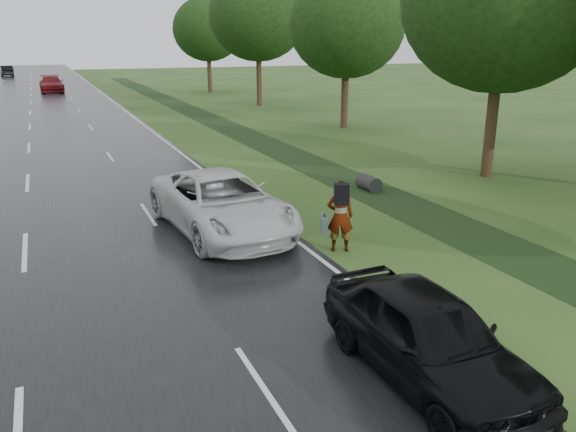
{
  "coord_description": "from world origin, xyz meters",
  "views": [
    {
      "loc": [
        0.84,
        -7.11,
        5.22
      ],
      "look_at": [
        5.84,
        4.39,
        1.3
      ],
      "focal_mm": 35.0,
      "sensor_mm": 36.0,
      "label": 1
    }
  ],
  "objects": [
    {
      "name": "dark_sedan",
      "position": [
        6.0,
        -0.77,
        0.78
      ],
      "size": [
        1.79,
        4.38,
        1.49
      ],
      "primitive_type": "imported",
      "rotation": [
        0.0,
        0.0,
        0.01
      ],
      "color": "black",
      "rests_on": "road"
    },
    {
      "name": "tree_east_f",
      "position": [
        17.5,
        52.0,
        6.37
      ],
      "size": [
        7.2,
        7.2,
        9.62
      ],
      "color": "#3C2518",
      "rests_on": "ground"
    },
    {
      "name": "far_car_dark",
      "position": [
        -3.42,
        91.31,
        0.83
      ],
      "size": [
        2.18,
        4.97,
        1.59
      ],
      "primitive_type": "imported",
      "rotation": [
        0.0,
        0.0,
        3.25
      ],
      "color": "black",
      "rests_on": "road"
    },
    {
      "name": "pedestrian",
      "position": [
        7.5,
        4.92,
        0.96
      ],
      "size": [
        0.91,
        0.96,
        1.87
      ],
      "rotation": [
        0.0,
        0.0,
        2.71
      ],
      "color": "#A5998C",
      "rests_on": "ground"
    },
    {
      "name": "white_pickup",
      "position": [
        5.17,
        7.55,
        0.86
      ],
      "size": [
        3.25,
        6.14,
        1.65
      ],
      "primitive_type": "imported",
      "rotation": [
        0.0,
        0.0,
        0.09
      ],
      "color": "silver",
      "rests_on": "road"
    },
    {
      "name": "far_car_red",
      "position": [
        2.09,
        58.7,
        0.86
      ],
      "size": [
        2.42,
        5.72,
        1.65
      ],
      "primitive_type": "imported",
      "rotation": [
        0.0,
        0.0,
        0.02
      ],
      "color": "maroon",
      "rests_on": "road"
    },
    {
      "name": "tree_east_c",
      "position": [
        18.2,
        24.0,
        6.14
      ],
      "size": [
        7.0,
        7.0,
        9.29
      ],
      "color": "#3C2518",
      "rests_on": "ground"
    },
    {
      "name": "tree_east_b",
      "position": [
        17.0,
        10.0,
        6.68
      ],
      "size": [
        7.6,
        7.6,
        10.11
      ],
      "color": "#3C2518",
      "rests_on": "ground"
    },
    {
      "name": "center_line",
      "position": [
        0.0,
        45.0,
        0.04
      ],
      "size": [
        0.12,
        180.0,
        0.01
      ],
      "primitive_type": "cube",
      "color": "silver",
      "rests_on": "road"
    },
    {
      "name": "road",
      "position": [
        0.0,
        45.0,
        0.02
      ],
      "size": [
        14.0,
        180.0,
        0.04
      ],
      "primitive_type": "cube",
      "color": "black",
      "rests_on": "ground"
    },
    {
      "name": "tree_east_d",
      "position": [
        17.8,
        38.0,
        7.15
      ],
      "size": [
        8.0,
        8.0,
        10.76
      ],
      "color": "#3C2518",
      "rests_on": "ground"
    },
    {
      "name": "drainage_ditch",
      "position": [
        11.5,
        18.71,
        0.04
      ],
      "size": [
        2.2,
        120.0,
        0.56
      ],
      "color": "#1A3213",
      "rests_on": "ground"
    },
    {
      "name": "edge_stripe_east",
      "position": [
        6.75,
        45.0,
        0.04
      ],
      "size": [
        0.12,
        180.0,
        0.01
      ],
      "primitive_type": "cube",
      "color": "silver",
      "rests_on": "road"
    }
  ]
}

